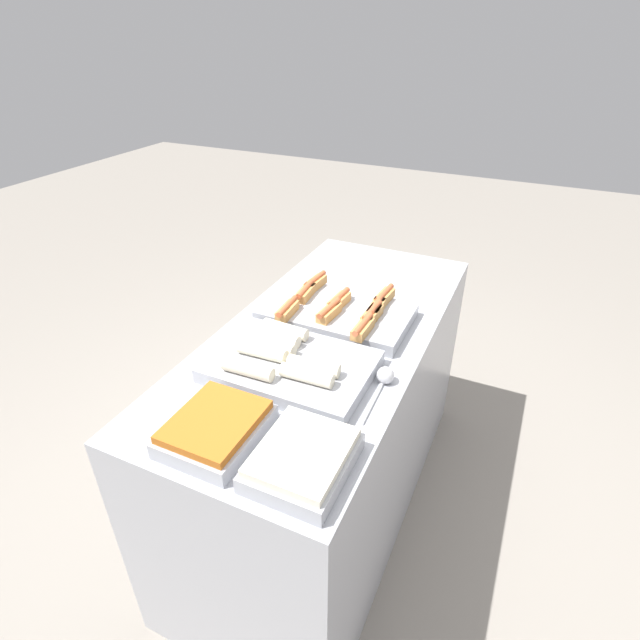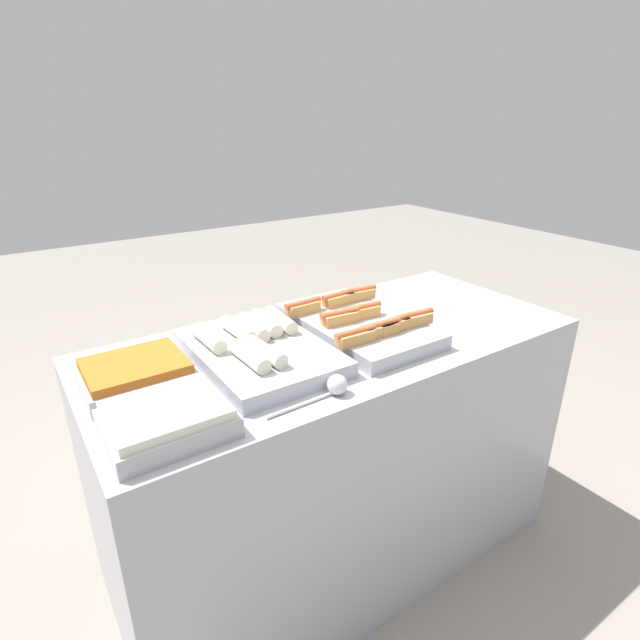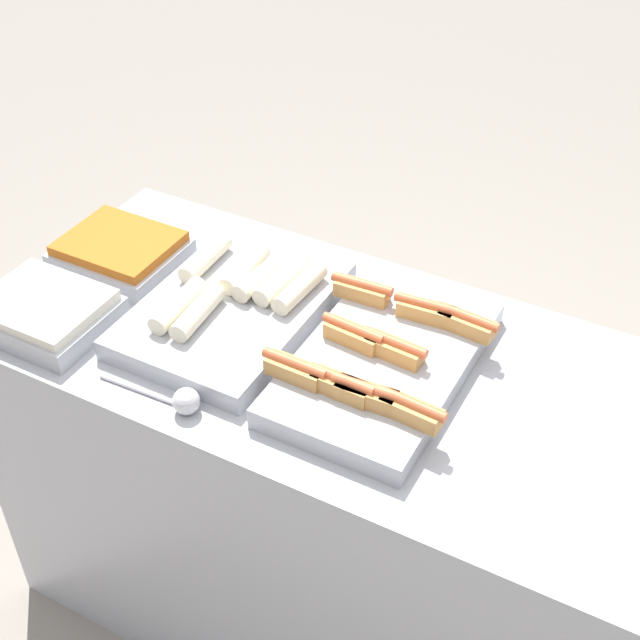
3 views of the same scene
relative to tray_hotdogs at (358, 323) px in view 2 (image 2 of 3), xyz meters
The scene contains 7 objects.
ground_plane 0.97m from the tray_hotdogs, behind, with size 12.00×12.00×0.00m, color gray.
counter 0.51m from the tray_hotdogs, behind, with size 1.65×0.74×0.94m.
tray_hotdogs is the anchor object (origin of this frame).
tray_wraps 0.38m from the tray_hotdogs, behind, with size 0.36×0.52×0.09m.
tray_side_front 0.76m from the tray_hotdogs, 163.56° to the right, with size 0.28×0.24×0.07m.
tray_side_back 0.73m from the tray_hotdogs, behind, with size 0.28×0.24×0.07m.
serving_spoon_near 0.42m from the tray_hotdogs, 136.39° to the right, with size 0.25×0.06×0.06m.
Camera 2 is at (-0.90, -1.24, 1.63)m, focal length 28.00 mm.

